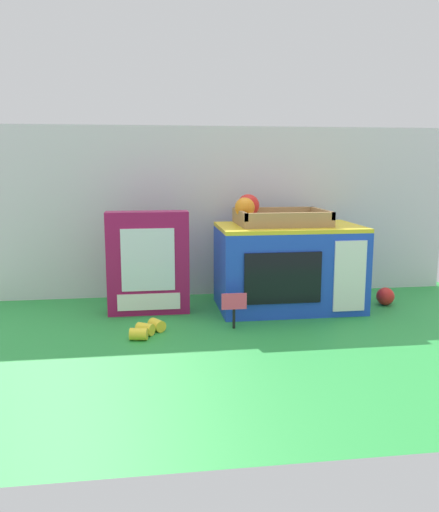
{
  "coord_description": "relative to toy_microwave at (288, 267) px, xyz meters",
  "views": [
    {
      "loc": [
        -0.26,
        -1.57,
        0.45
      ],
      "look_at": [
        -0.04,
        0.02,
        0.17
      ],
      "focal_mm": 37.14,
      "sensor_mm": 36.0,
      "label": 1
    }
  ],
  "objects": [
    {
      "name": "ground_plane",
      "position": [
        -0.18,
        -0.02,
        -0.13
      ],
      "size": [
        1.7,
        1.7,
        0.0
      ],
      "primitive_type": "plane",
      "color": "green",
      "rests_on": "ground"
    },
    {
      "name": "display_back_panel",
      "position": [
        -0.18,
        0.22,
        0.16
      ],
      "size": [
        1.61,
        0.03,
        0.57
      ],
      "primitive_type": "cube",
      "color": "silver",
      "rests_on": "ground"
    },
    {
      "name": "toy_microwave",
      "position": [
        0.0,
        0.0,
        0.0
      ],
      "size": [
        0.44,
        0.27,
        0.26
      ],
      "color": "blue",
      "rests_on": "ground"
    },
    {
      "name": "food_groups_crate",
      "position": [
        -0.05,
        0.04,
        0.16
      ],
      "size": [
        0.28,
        0.22,
        0.09
      ],
      "color": "#A37F51",
      "rests_on": "toy_microwave"
    },
    {
      "name": "cookie_set_box",
      "position": [
        -0.44,
        0.0,
        0.02
      ],
      "size": [
        0.25,
        0.07,
        0.31
      ],
      "color": "#99144C",
      "rests_on": "ground"
    },
    {
      "name": "price_sign",
      "position": [
        -0.21,
        -0.19,
        -0.06
      ],
      "size": [
        0.07,
        0.01,
        0.1
      ],
      "color": "black",
      "rests_on": "ground"
    },
    {
      "name": "loose_toy_banana",
      "position": [
        -0.44,
        -0.22,
        -0.12
      ],
      "size": [
        0.1,
        0.12,
        0.03
      ],
      "color": "yellow",
      "rests_on": "ground"
    },
    {
      "name": "loose_toy_apple",
      "position": [
        0.32,
        -0.01,
        -0.1
      ],
      "size": [
        0.06,
        0.06,
        0.06
      ],
      "primitive_type": "sphere",
      "color": "red",
      "rests_on": "ground"
    }
  ]
}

